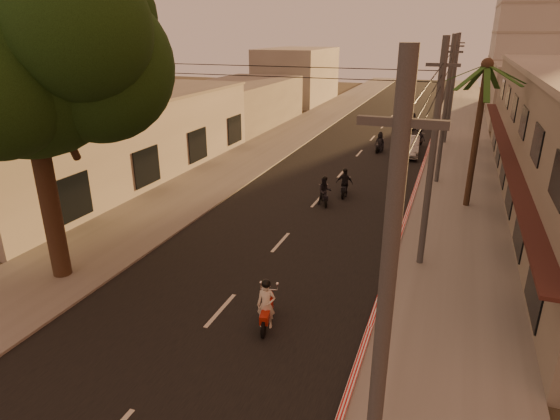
{
  "coord_description": "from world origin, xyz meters",
  "views": [
    {
      "loc": [
        6.85,
        -10.37,
        9.13
      ],
      "look_at": [
        0.03,
        7.85,
        1.67
      ],
      "focal_mm": 30.0,
      "sensor_mm": 36.0,
      "label": 1
    }
  ],
  "objects_px": {
    "broadleaf_tree": "(34,52)",
    "scooter_mid_a": "(325,191)",
    "palm_tree": "(486,73)",
    "parked_car": "(409,146)",
    "scooter_far_a": "(380,143)",
    "scooter_far_b": "(419,137)",
    "scooter_far_c": "(413,123)",
    "scooter_mid_b": "(344,184)",
    "scooter_red": "(266,306)"
  },
  "relations": [
    {
      "from": "scooter_red",
      "to": "scooter_far_b",
      "type": "bearing_deg",
      "value": 72.98
    },
    {
      "from": "scooter_mid_a",
      "to": "scooter_far_a",
      "type": "distance_m",
      "value": 13.37
    },
    {
      "from": "scooter_red",
      "to": "scooter_mid_a",
      "type": "height_order",
      "value": "scooter_red"
    },
    {
      "from": "broadleaf_tree",
      "to": "scooter_mid_b",
      "type": "relative_size",
      "value": 6.87
    },
    {
      "from": "scooter_far_a",
      "to": "broadleaf_tree",
      "type": "bearing_deg",
      "value": -97.54
    },
    {
      "from": "palm_tree",
      "to": "parked_car",
      "type": "distance_m",
      "value": 13.24
    },
    {
      "from": "scooter_far_a",
      "to": "parked_car",
      "type": "xyz_separation_m",
      "value": [
        2.27,
        -0.21,
        -0.03
      ]
    },
    {
      "from": "palm_tree",
      "to": "scooter_mid_b",
      "type": "bearing_deg",
      "value": -175.06
    },
    {
      "from": "palm_tree",
      "to": "scooter_red",
      "type": "xyz_separation_m",
      "value": [
        -6.14,
        -14.29,
        -6.37
      ]
    },
    {
      "from": "palm_tree",
      "to": "scooter_far_c",
      "type": "relative_size",
      "value": 4.73
    },
    {
      "from": "scooter_mid_a",
      "to": "parked_car",
      "type": "distance_m",
      "value": 13.51
    },
    {
      "from": "scooter_far_c",
      "to": "broadleaf_tree",
      "type": "bearing_deg",
      "value": -92.45
    },
    {
      "from": "broadleaf_tree",
      "to": "scooter_far_c",
      "type": "bearing_deg",
      "value": 74.51
    },
    {
      "from": "scooter_far_c",
      "to": "scooter_red",
      "type": "bearing_deg",
      "value": -78.87
    },
    {
      "from": "scooter_red",
      "to": "scooter_far_b",
      "type": "xyz_separation_m",
      "value": [
        2.34,
        28.25,
        0.03
      ]
    },
    {
      "from": "scooter_mid_a",
      "to": "scooter_far_c",
      "type": "distance_m",
      "value": 23.47
    },
    {
      "from": "scooter_far_a",
      "to": "parked_car",
      "type": "height_order",
      "value": "scooter_far_a"
    },
    {
      "from": "scooter_far_a",
      "to": "scooter_mid_b",
      "type": "bearing_deg",
      "value": -80.53
    },
    {
      "from": "broadleaf_tree",
      "to": "palm_tree",
      "type": "height_order",
      "value": "broadleaf_tree"
    },
    {
      "from": "palm_tree",
      "to": "scooter_mid_a",
      "type": "relative_size",
      "value": 4.86
    },
    {
      "from": "scooter_mid_a",
      "to": "scooter_far_a",
      "type": "xyz_separation_m",
      "value": [
        0.9,
        13.34,
        -0.01
      ]
    },
    {
      "from": "broadleaf_tree",
      "to": "scooter_far_a",
      "type": "relative_size",
      "value": 7.12
    },
    {
      "from": "scooter_mid_a",
      "to": "scooter_far_c",
      "type": "relative_size",
      "value": 0.97
    },
    {
      "from": "scooter_far_c",
      "to": "scooter_mid_b",
      "type": "bearing_deg",
      "value": -81.73
    },
    {
      "from": "scooter_far_a",
      "to": "scooter_mid_a",
      "type": "bearing_deg",
      "value": -83.46
    },
    {
      "from": "broadleaf_tree",
      "to": "scooter_far_b",
      "type": "relative_size",
      "value": 6.83
    },
    {
      "from": "scooter_mid_b",
      "to": "parked_car",
      "type": "distance_m",
      "value": 11.6
    },
    {
      "from": "scooter_far_a",
      "to": "scooter_far_c",
      "type": "bearing_deg",
      "value": 91.25
    },
    {
      "from": "scooter_mid_a",
      "to": "scooter_mid_b",
      "type": "xyz_separation_m",
      "value": [
        0.71,
        1.8,
        0.0
      ]
    },
    {
      "from": "scooter_far_b",
      "to": "scooter_far_c",
      "type": "xyz_separation_m",
      "value": [
        -1.17,
        6.99,
        -0.03
      ]
    },
    {
      "from": "scooter_far_c",
      "to": "parked_car",
      "type": "bearing_deg",
      "value": -73.28
    },
    {
      "from": "scooter_mid_a",
      "to": "scooter_far_a",
      "type": "height_order",
      "value": "scooter_mid_a"
    },
    {
      "from": "palm_tree",
      "to": "scooter_mid_a",
      "type": "distance_m",
      "value": 10.11
    },
    {
      "from": "scooter_mid_a",
      "to": "scooter_far_a",
      "type": "bearing_deg",
      "value": 62.55
    },
    {
      "from": "broadleaf_tree",
      "to": "scooter_far_c",
      "type": "relative_size",
      "value": 6.98
    },
    {
      "from": "parked_car",
      "to": "scooter_far_c",
      "type": "relative_size",
      "value": 2.64
    },
    {
      "from": "broadleaf_tree",
      "to": "scooter_mid_a",
      "type": "bearing_deg",
      "value": 58.12
    },
    {
      "from": "parked_car",
      "to": "scooter_mid_a",
      "type": "bearing_deg",
      "value": -108.0
    },
    {
      "from": "parked_car",
      "to": "scooter_far_c",
      "type": "height_order",
      "value": "scooter_far_c"
    },
    {
      "from": "palm_tree",
      "to": "scooter_far_c",
      "type": "height_order",
      "value": "palm_tree"
    },
    {
      "from": "scooter_far_a",
      "to": "parked_car",
      "type": "distance_m",
      "value": 2.27
    },
    {
      "from": "scooter_mid_b",
      "to": "scooter_far_c",
      "type": "bearing_deg",
      "value": 79.59
    },
    {
      "from": "broadleaf_tree",
      "to": "scooter_far_a",
      "type": "bearing_deg",
      "value": 72.05
    },
    {
      "from": "palm_tree",
      "to": "scooter_far_c",
      "type": "bearing_deg",
      "value": 103.33
    },
    {
      "from": "scooter_mid_a",
      "to": "scooter_far_b",
      "type": "bearing_deg",
      "value": 53.74
    },
    {
      "from": "palm_tree",
      "to": "broadleaf_tree",
      "type": "bearing_deg",
      "value": -136.52
    },
    {
      "from": "broadleaf_tree",
      "to": "scooter_far_c",
      "type": "xyz_separation_m",
      "value": [
        9.65,
        34.8,
        -7.69
      ]
    },
    {
      "from": "palm_tree",
      "to": "scooter_red",
      "type": "relative_size",
      "value": 4.61
    },
    {
      "from": "palm_tree",
      "to": "scooter_far_b",
      "type": "xyz_separation_m",
      "value": [
        -3.8,
        13.96,
        -6.34
      ]
    },
    {
      "from": "scooter_mid_b",
      "to": "scooter_red",
      "type": "bearing_deg",
      "value": -93.04
    }
  ]
}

